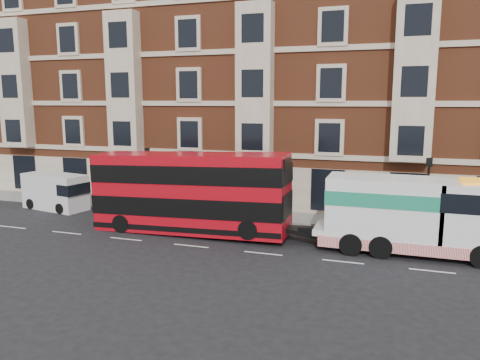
% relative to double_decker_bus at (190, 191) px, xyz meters
% --- Properties ---
extents(ground, '(120.00, 120.00, 0.00)m').
position_rel_double_decker_bus_xyz_m(ground, '(1.08, -2.31, -2.48)').
color(ground, black).
rests_on(ground, ground).
extents(sidewalk, '(90.00, 3.00, 0.15)m').
position_rel_double_decker_bus_xyz_m(sidewalk, '(1.08, 5.19, -2.41)').
color(sidewalk, slate).
rests_on(sidewalk, ground).
extents(victorian_terrace, '(45.00, 12.00, 20.40)m').
position_rel_double_decker_bus_xyz_m(victorian_terrace, '(1.58, 12.69, 7.58)').
color(victorian_terrace, brown).
rests_on(victorian_terrace, ground).
extents(lamp_post_west, '(0.35, 0.15, 4.35)m').
position_rel_double_decker_bus_xyz_m(lamp_post_west, '(-4.92, 3.89, 0.19)').
color(lamp_post_west, black).
rests_on(lamp_post_west, sidewalk).
extents(lamp_post_east, '(0.35, 0.15, 4.35)m').
position_rel_double_decker_bus_xyz_m(lamp_post_east, '(13.08, 3.89, 0.19)').
color(lamp_post_east, black).
rests_on(lamp_post_east, sidewalk).
extents(double_decker_bus, '(11.58, 2.66, 4.69)m').
position_rel_double_decker_bus_xyz_m(double_decker_bus, '(0.00, 0.00, 0.00)').
color(double_decker_bus, '#AE0915').
rests_on(double_decker_bus, ground).
extents(tow_truck, '(9.27, 2.74, 3.86)m').
position_rel_double_decker_bus_xyz_m(tow_truck, '(12.06, 0.00, -0.43)').
color(tow_truck, white).
rests_on(tow_truck, ground).
extents(box_van, '(5.13, 2.85, 2.52)m').
position_rel_double_decker_bus_xyz_m(box_van, '(-11.77, 2.69, -1.24)').
color(box_van, silver).
rests_on(box_van, ground).
extents(pedestrian, '(0.72, 0.71, 1.67)m').
position_rel_double_decker_bus_xyz_m(pedestrian, '(-5.65, 4.13, -1.50)').
color(pedestrian, '#1C2839').
rests_on(pedestrian, sidewalk).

